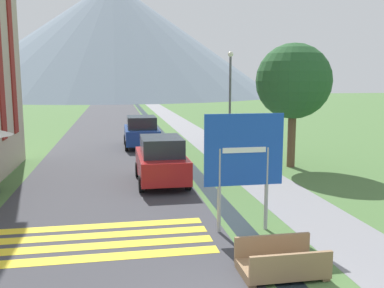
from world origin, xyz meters
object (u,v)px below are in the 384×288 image
Objects in this scene: road_sign at (244,157)px; footbridge at (281,263)px; parked_car_near at (161,160)px; parked_car_far at (141,132)px; streetlamp at (230,94)px; tree_by_path at (294,82)px.

footbridge is at bearing -89.07° from road_sign.
parked_car_near is 0.99× the size of parked_car_far.
footbridge is 0.32× the size of streetlamp.
footbridge is (0.04, -2.57, -1.76)m from road_sign.
streetlamp reaches higher than footbridge.
parked_car_near is (-1.56, 5.54, -1.08)m from road_sign.
streetlamp is 0.97× the size of tree_by_path.
road_sign is at bearing -103.42° from streetlamp.
streetlamp reaches higher than parked_car_near.
tree_by_path is (6.36, -6.83, 2.95)m from parked_car_far.
tree_by_path is (6.16, 2.08, 2.95)m from parked_car_near.
road_sign is at bearing 90.93° from footbridge.
road_sign is 0.58× the size of streetlamp.
road_sign is 5.85m from parked_car_near.
road_sign is 11.59m from streetlamp.
road_sign is at bearing -121.13° from tree_by_path.
parked_car_far is at bearing 96.05° from footbridge.
parked_car_near is at bearing 101.16° from footbridge.
parked_car_near reaches higher than footbridge.
footbridge is 0.43× the size of parked_car_far.
road_sign reaches higher than parked_car_near.
road_sign is 3.12m from footbridge.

